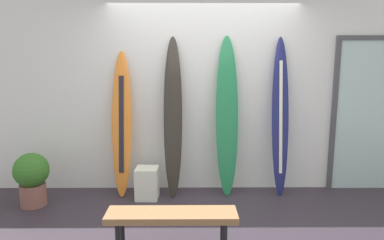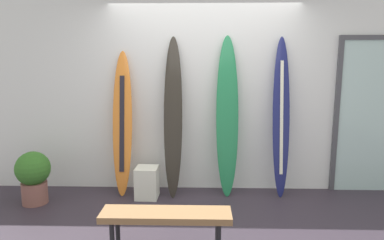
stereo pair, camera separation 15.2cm
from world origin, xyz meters
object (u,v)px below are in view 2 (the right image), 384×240
(surfboard_sunset, at_px, (122,125))
(potted_plant, at_px, (33,175))
(bench, at_px, (166,218))
(glass_door, at_px, (375,113))
(surfboard_emerald, at_px, (227,117))
(display_block_left, at_px, (147,182))
(surfboard_charcoal, at_px, (173,117))
(surfboard_navy, at_px, (281,119))

(surfboard_sunset, height_order, potted_plant, surfboard_sunset)
(bench, bearing_deg, glass_door, 33.23)
(surfboard_emerald, height_order, display_block_left, surfboard_emerald)
(glass_door, distance_m, potted_plant, 4.50)
(potted_plant, bearing_deg, surfboard_charcoal, 12.17)
(surfboard_sunset, relative_size, surfboard_charcoal, 0.91)
(glass_door, bearing_deg, surfboard_navy, -172.15)
(potted_plant, distance_m, bench, 2.11)
(surfboard_charcoal, height_order, surfboard_navy, surfboard_charcoal)
(surfboard_navy, bearing_deg, surfboard_emerald, 179.06)
(display_block_left, height_order, potted_plant, potted_plant)
(glass_door, distance_m, bench, 3.23)
(display_block_left, relative_size, glass_door, 0.20)
(surfboard_charcoal, relative_size, surfboard_navy, 1.00)
(surfboard_sunset, xyz_separation_m, glass_door, (3.36, 0.18, 0.15))
(potted_plant, xyz_separation_m, bench, (1.77, -1.16, 0.01))
(surfboard_navy, relative_size, display_block_left, 5.09)
(potted_plant, relative_size, bench, 0.57)
(potted_plant, bearing_deg, surfboard_navy, 7.15)
(surfboard_sunset, bearing_deg, glass_door, 3.07)
(surfboard_charcoal, height_order, bench, surfboard_charcoal)
(surfboard_emerald, bearing_deg, surfboard_sunset, -179.42)
(surfboard_charcoal, relative_size, glass_door, 1.00)
(surfboard_emerald, relative_size, potted_plant, 3.15)
(display_block_left, distance_m, potted_plant, 1.41)
(surfboard_sunset, relative_size, bench, 1.62)
(surfboard_emerald, height_order, surfboard_navy, surfboard_emerald)
(surfboard_charcoal, relative_size, surfboard_emerald, 1.00)
(glass_door, bearing_deg, surfboard_sunset, -176.93)
(surfboard_sunset, bearing_deg, surfboard_navy, 0.07)
(display_block_left, distance_m, glass_door, 3.17)
(surfboard_emerald, relative_size, bench, 1.78)
(surfboard_emerald, bearing_deg, glass_door, 4.79)
(surfboard_emerald, bearing_deg, surfboard_navy, -0.94)
(surfboard_sunset, xyz_separation_m, potted_plant, (-1.04, -0.39, -0.56))
(surfboard_charcoal, bearing_deg, surfboard_navy, 0.85)
(surfboard_emerald, bearing_deg, bench, -112.68)
(surfboard_sunset, xyz_separation_m, surfboard_emerald, (1.38, 0.01, 0.11))
(surfboard_charcoal, bearing_deg, display_block_left, -155.85)
(surfboard_sunset, distance_m, surfboard_navy, 2.07)
(surfboard_sunset, distance_m, glass_door, 3.37)
(surfboard_sunset, relative_size, surfboard_emerald, 0.91)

